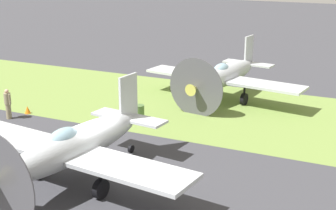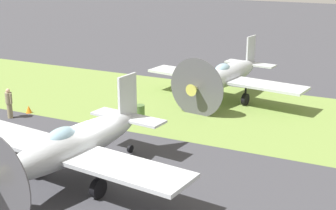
# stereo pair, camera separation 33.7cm
# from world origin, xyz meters

# --- Properties ---
(ground_plane) EXTENTS (160.00, 160.00, 0.00)m
(ground_plane) POSITION_xyz_m (0.00, 0.00, 0.00)
(ground_plane) COLOR #38383D
(grass_verge) EXTENTS (120.00, 11.00, 0.01)m
(grass_verge) POSITION_xyz_m (0.00, -10.51, 0.00)
(grass_verge) COLOR olive
(grass_verge) RESTS_ON ground
(airplane_lead) EXTENTS (11.14, 8.84, 3.95)m
(airplane_lead) POSITION_xyz_m (0.17, 1.19, 1.65)
(airplane_lead) COLOR #B2B7BC
(airplane_lead) RESTS_ON ground
(airplane_wingman) EXTENTS (10.67, 8.48, 3.78)m
(airplane_wingman) POSITION_xyz_m (-1.39, -12.79, 1.58)
(airplane_wingman) COLOR #B2B7BC
(airplane_wingman) RESTS_ON ground
(ground_crew_chief) EXTENTS (0.60, 0.38, 1.73)m
(ground_crew_chief) POSITION_xyz_m (8.40, -3.98, 0.91)
(ground_crew_chief) COLOR #847A5B
(ground_crew_chief) RESTS_ON ground
(fuel_drum) EXTENTS (0.60, 0.60, 0.90)m
(fuel_drum) POSITION_xyz_m (1.56, -6.81, 0.45)
(fuel_drum) COLOR #476633
(fuel_drum) RESTS_ON ground
(runway_marker_cone) EXTENTS (0.36, 0.36, 0.44)m
(runway_marker_cone) POSITION_xyz_m (8.08, -5.16, 0.22)
(runway_marker_cone) COLOR orange
(runway_marker_cone) RESTS_ON ground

